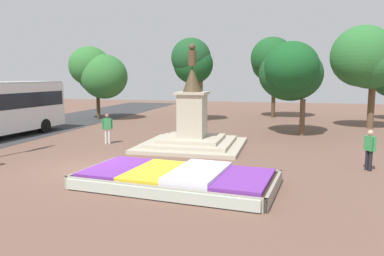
% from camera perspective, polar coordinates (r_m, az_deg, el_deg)
% --- Properties ---
extents(ground_plane, '(78.75, 78.75, 0.00)m').
position_cam_1_polar(ground_plane, '(15.20, -15.06, -6.16)').
color(ground_plane, brown).
extents(flower_planter, '(6.86, 4.02, 0.60)m').
position_cam_1_polar(flower_planter, '(12.56, -2.23, -7.70)').
color(flower_planter, '#38281C').
rests_on(flower_planter, ground_plane).
extents(statue_monument, '(5.14, 5.14, 5.22)m').
position_cam_1_polar(statue_monument, '(19.18, 0.04, -0.05)').
color(statue_monument, '#B0A591').
rests_on(statue_monument, ground_plane).
extents(pedestrian_near_planter, '(0.52, 0.36, 1.62)m').
position_cam_1_polar(pedestrian_near_planter, '(20.50, -12.78, 0.20)').
color(pedestrian_near_planter, beige).
rests_on(pedestrian_near_planter, ground_plane).
extents(pedestrian_crossing_plaza, '(0.39, 0.49, 1.58)m').
position_cam_1_polar(pedestrian_crossing_plaza, '(15.91, 25.43, -2.70)').
color(pedestrian_crossing_plaza, black).
rests_on(pedestrian_crossing_plaza, ground_plane).
extents(park_tree_behind_statue, '(4.97, 4.29, 6.02)m').
position_cam_1_polar(park_tree_behind_statue, '(32.17, -14.14, 8.15)').
color(park_tree_behind_statue, '#4C3823').
rests_on(park_tree_behind_statue, ground_plane).
extents(park_tree_far_right, '(3.31, 3.08, 6.57)m').
position_cam_1_polar(park_tree_far_right, '(29.86, 0.01, 10.16)').
color(park_tree_far_right, brown).
rests_on(park_tree_far_right, ground_plane).
extents(park_tree_street_side, '(4.60, 3.94, 6.99)m').
position_cam_1_polar(park_tree_street_side, '(28.20, 25.04, 9.46)').
color(park_tree_street_side, brown).
rests_on(park_tree_street_side, ground_plane).
extents(park_tree_mid_canopy, '(3.93, 5.07, 5.62)m').
position_cam_1_polar(park_tree_mid_canopy, '(23.70, 14.86, 8.34)').
color(park_tree_mid_canopy, brown).
rests_on(park_tree_mid_canopy, ground_plane).
extents(park_tree_distant, '(5.02, 4.75, 6.89)m').
position_cam_1_polar(park_tree_distant, '(33.50, 12.98, 9.67)').
color(park_tree_distant, '#4C3823').
rests_on(park_tree_distant, ground_plane).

